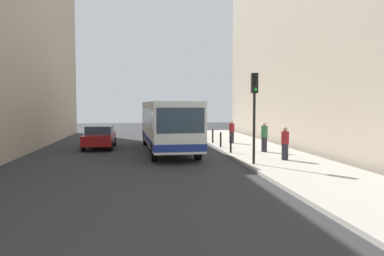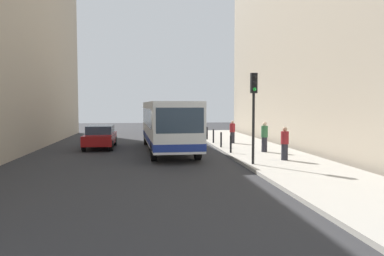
% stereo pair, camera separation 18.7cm
% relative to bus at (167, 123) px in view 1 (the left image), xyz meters
% --- Properties ---
extents(ground_plane, '(80.00, 80.00, 0.00)m').
position_rel_bus_xyz_m(ground_plane, '(-0.05, -3.99, -1.73)').
color(ground_plane, '#2D2D30').
extents(sidewalk, '(4.40, 40.00, 0.15)m').
position_rel_bus_xyz_m(sidewalk, '(5.35, -3.99, -1.65)').
color(sidewalk, '#ADA89E').
rests_on(sidewalk, ground).
extents(building_right, '(7.00, 32.00, 17.39)m').
position_rel_bus_xyz_m(building_right, '(11.45, 0.01, 6.97)').
color(building_right, '#B2A38C').
rests_on(building_right, ground).
extents(bus, '(3.05, 11.13, 3.00)m').
position_rel_bus_xyz_m(bus, '(0.00, 0.00, 0.00)').
color(bus, white).
rests_on(bus, ground).
extents(car_beside_bus, '(1.89, 4.41, 1.48)m').
position_rel_bus_xyz_m(car_beside_bus, '(-4.26, 1.92, -0.94)').
color(car_beside_bus, maroon).
rests_on(car_beside_bus, ground).
extents(traffic_light, '(0.28, 0.33, 4.10)m').
position_rel_bus_xyz_m(traffic_light, '(3.50, -6.57, 1.28)').
color(traffic_light, black).
rests_on(traffic_light, sidewalk).
extents(bollard_near, '(0.11, 0.11, 0.95)m').
position_rel_bus_xyz_m(bollard_near, '(3.40, -2.48, -1.10)').
color(bollard_near, black).
rests_on(bollard_near, sidewalk).
extents(bollard_mid, '(0.11, 0.11, 0.95)m').
position_rel_bus_xyz_m(bollard_mid, '(3.40, 0.25, -1.10)').
color(bollard_mid, black).
rests_on(bollard_mid, sidewalk).
extents(bollard_far, '(0.11, 0.11, 0.95)m').
position_rel_bus_xyz_m(bollard_far, '(3.40, 2.99, -1.10)').
color(bollard_far, black).
rests_on(bollard_far, sidewalk).
extents(bollard_farthest, '(0.11, 0.11, 0.95)m').
position_rel_bus_xyz_m(bollard_farthest, '(3.40, 5.72, -1.10)').
color(bollard_farthest, black).
rests_on(bollard_farthest, sidewalk).
extents(pedestrian_near_signal, '(0.38, 0.38, 1.61)m').
position_rel_bus_xyz_m(pedestrian_near_signal, '(5.37, -5.53, -0.78)').
color(pedestrian_near_signal, '#26262D').
rests_on(pedestrian_near_signal, sidewalk).
extents(pedestrian_mid_sidewalk, '(0.38, 0.38, 1.71)m').
position_rel_bus_xyz_m(pedestrian_mid_sidewalk, '(5.38, -2.33, -0.72)').
color(pedestrian_mid_sidewalk, '#26262D').
rests_on(pedestrian_mid_sidewalk, sidewalk).
extents(pedestrian_far_sidewalk, '(0.38, 0.38, 1.58)m').
position_rel_bus_xyz_m(pedestrian_far_sidewalk, '(4.69, 2.71, -0.79)').
color(pedestrian_far_sidewalk, '#26262D').
rests_on(pedestrian_far_sidewalk, sidewalk).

